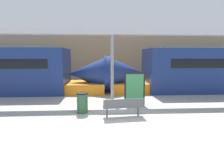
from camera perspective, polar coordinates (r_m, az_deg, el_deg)
ground_plane at (r=6.91m, az=2.67°, el=-15.07°), size 60.00×60.00×0.00m
station_wall at (r=17.05m, az=-0.91°, el=6.65°), size 56.00×0.20×5.00m
bench_near at (r=7.47m, az=3.67°, el=-9.28°), size 1.75×0.62×0.81m
trash_bin at (r=8.14m, az=-9.66°, el=-8.26°), size 0.52×0.52×0.93m
poster_board at (r=9.12m, az=7.40°, el=-3.77°), size 1.06×0.07×1.78m
support_column_near at (r=10.23m, az=0.08°, el=3.03°), size 0.19×0.19×3.78m
canopy_beam at (r=10.29m, az=0.08°, el=14.37°), size 28.00×0.60×0.28m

